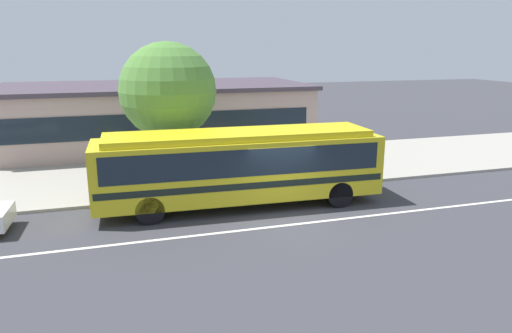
# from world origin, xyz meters

# --- Properties ---
(ground_plane) EXTENTS (120.00, 120.00, 0.00)m
(ground_plane) POSITION_xyz_m (0.00, 0.00, 0.00)
(ground_plane) COLOR #39393F
(sidewalk_slab) EXTENTS (60.00, 8.00, 0.12)m
(sidewalk_slab) POSITION_xyz_m (0.00, 7.06, 0.06)
(sidewalk_slab) COLOR #A29B8F
(sidewalk_slab) RESTS_ON ground_plane
(lane_stripe_center) EXTENTS (56.00, 0.16, 0.01)m
(lane_stripe_center) POSITION_xyz_m (0.00, -0.80, 0.00)
(lane_stripe_center) COLOR silver
(lane_stripe_center) RESTS_ON ground_plane
(transit_bus) EXTENTS (10.81, 2.96, 2.90)m
(transit_bus) POSITION_xyz_m (-1.21, 1.71, 1.69)
(transit_bus) COLOR gold
(transit_bus) RESTS_ON ground_plane
(pedestrian_waiting_near_sign) EXTENTS (0.37, 0.37, 1.75)m
(pedestrian_waiting_near_sign) POSITION_xyz_m (-4.02, 4.84, 1.14)
(pedestrian_waiting_near_sign) COLOR #7A5953
(pedestrian_waiting_near_sign) RESTS_ON sidewalk_slab
(bus_stop_sign) EXTENTS (0.10, 0.44, 2.46)m
(bus_stop_sign) POSITION_xyz_m (3.21, 3.60, 1.70)
(bus_stop_sign) COLOR gray
(bus_stop_sign) RESTS_ON sidewalk_slab
(street_tree_near_stop) EXTENTS (4.11, 4.11, 6.08)m
(street_tree_near_stop) POSITION_xyz_m (-3.34, 5.46, 4.13)
(street_tree_near_stop) COLOR brown
(street_tree_near_stop) RESTS_ON sidewalk_slab
(station_building) EXTENTS (18.06, 8.81, 3.76)m
(station_building) POSITION_xyz_m (-3.10, 14.30, 1.89)
(station_building) COLOR #B4978E
(station_building) RESTS_ON ground_plane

